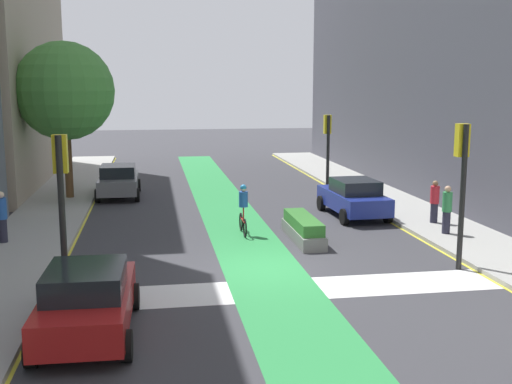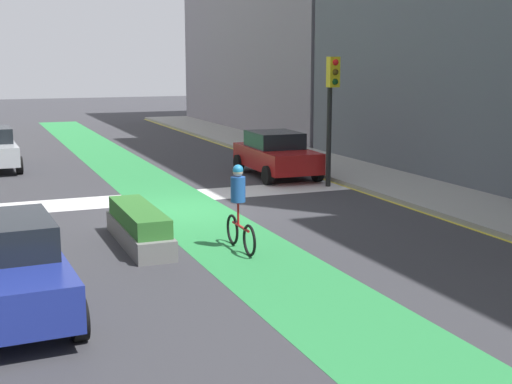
{
  "view_description": "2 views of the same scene",
  "coord_description": "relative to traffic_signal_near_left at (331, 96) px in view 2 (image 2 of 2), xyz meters",
  "views": [
    {
      "loc": [
        -3.24,
        -17.6,
        5.35
      ],
      "look_at": [
        0.56,
        5.22,
        1.4
      ],
      "focal_mm": 43.93,
      "sensor_mm": 36.0,
      "label": 1
    },
    {
      "loc": [
        5.2,
        18.34,
        4.07
      ],
      "look_at": [
        -0.5,
        4.22,
        1.22
      ],
      "focal_mm": 49.66,
      "sensor_mm": 36.0,
      "label": 2
    }
  ],
  "objects": [
    {
      "name": "cyclist_in_lane",
      "position": [
        5.43,
        6.07,
        -1.95
      ],
      "size": [
        0.32,
        1.73,
        1.86
      ],
      "color": "black",
      "rests_on": "ground_plane"
    },
    {
      "name": "car_red_left_near",
      "position": [
        0.78,
        -2.59,
        -2.12
      ],
      "size": [
        2.12,
        4.25,
        1.57
      ],
      "color": "#A51919",
      "rests_on": "ground_plane"
    },
    {
      "name": "curb_stripe_left",
      "position": [
        -0.51,
        1.74,
        -2.92
      ],
      "size": [
        0.16,
        60.0,
        0.01
      ],
      "primitive_type": "cube",
      "color": "yellow",
      "rests_on": "ground_plane"
    },
    {
      "name": "traffic_signal_near_left",
      "position": [
        0.0,
        0.0,
        0.0
      ],
      "size": [
        0.35,
        0.52,
        4.16
      ],
      "color": "black",
      "rests_on": "ground_plane"
    },
    {
      "name": "median_planter",
      "position": [
        7.37,
        4.89,
        -2.52
      ],
      "size": [
        0.82,
        3.45,
        0.85
      ],
      "color": "slate",
      "rests_on": "ground_plane"
    },
    {
      "name": "bike_lane_paint",
      "position": [
        5.37,
        1.74,
        -2.92
      ],
      "size": [
        2.4,
        60.0,
        0.01
      ],
      "primitive_type": "cube",
      "color": "#2D8C47",
      "rests_on": "ground_plane"
    },
    {
      "name": "crosswalk_band",
      "position": [
        5.49,
        -0.26,
        -2.92
      ],
      "size": [
        12.0,
        1.8,
        0.01
      ],
      "primitive_type": "cube",
      "color": "silver",
      "rests_on": "ground_plane"
    },
    {
      "name": "ground_plane",
      "position": [
        5.49,
        1.74,
        -2.92
      ],
      "size": [
        120.0,
        120.0,
        0.0
      ],
      "primitive_type": "plane",
      "color": "#38383D"
    },
    {
      "name": "car_blue_right_far",
      "position": [
        10.38,
        8.47,
        -2.12
      ],
      "size": [
        2.17,
        4.27,
        1.57
      ],
      "color": "navy",
      "rests_on": "ground_plane"
    },
    {
      "name": "sidewalk_left",
      "position": [
        -2.01,
        1.74,
        -2.85
      ],
      "size": [
        3.0,
        60.0,
        0.15
      ],
      "primitive_type": "cube",
      "color": "#9E9E99",
      "rests_on": "ground_plane"
    }
  ]
}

